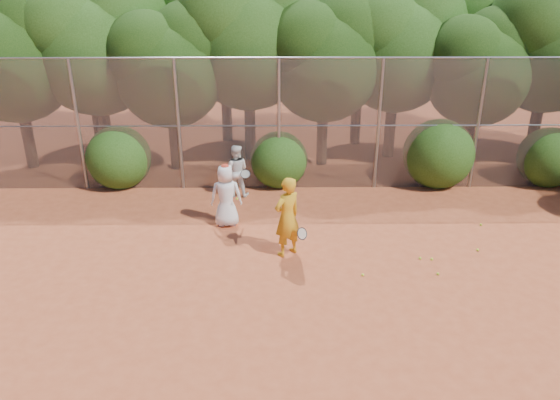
{
  "coord_description": "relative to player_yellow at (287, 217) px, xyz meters",
  "views": [
    {
      "loc": [
        -1.12,
        -9.86,
        6.52
      ],
      "look_at": [
        -1.0,
        2.5,
        1.1
      ],
      "focal_mm": 35.0,
      "sensor_mm": 36.0,
      "label": 1
    }
  ],
  "objects": [
    {
      "name": "tree_11",
      "position": [
        2.9,
        8.89,
        3.17
      ],
      "size": [
        4.64,
        4.03,
        6.35
      ],
      "color": "black",
      "rests_on": "ground"
    },
    {
      "name": "player_white",
      "position": [
        -1.46,
        3.65,
        -0.2
      ],
      "size": [
        0.86,
        0.75,
        1.59
      ],
      "rotation": [
        0.0,
        0.0,
        3.07
      ],
      "color": "white",
      "rests_on": "ground"
    },
    {
      "name": "ball_0",
      "position": [
        4.68,
        0.09,
        -0.96
      ],
      "size": [
        0.07,
        0.07,
        0.07
      ],
      "primitive_type": "sphere",
      "color": "#C1DC28",
      "rests_on": "ground"
    },
    {
      "name": "ball_3",
      "position": [
        3.44,
        -0.35,
        -0.96
      ],
      "size": [
        0.07,
        0.07,
        0.07
      ],
      "primitive_type": "sphere",
      "color": "#C1DC28",
      "rests_on": "ground"
    },
    {
      "name": "fence_back",
      "position": [
        0.72,
        4.25,
        1.06
      ],
      "size": [
        20.05,
        0.09,
        4.03
      ],
      "color": "gray",
      "rests_on": "ground"
    },
    {
      "name": "tree_12",
      "position": [
        7.4,
        9.5,
        3.52
      ],
      "size": [
        5.02,
        4.37,
        6.88
      ],
      "color": "black",
      "rests_on": "ground"
    },
    {
      "name": "tree_10",
      "position": [
        -2.1,
        9.3,
        3.64
      ],
      "size": [
        5.15,
        4.48,
        7.06
      ],
      "color": "black",
      "rests_on": "ground"
    },
    {
      "name": "ball_1",
      "position": [
        3.17,
        -0.31,
        -0.96
      ],
      "size": [
        0.07,
        0.07,
        0.07
      ],
      "primitive_type": "sphere",
      "color": "#C1DC28",
      "rests_on": "ground"
    },
    {
      "name": "tree_2",
      "position": [
        -3.61,
        6.09,
        2.59
      ],
      "size": [
        3.99,
        3.47,
        5.47
      ],
      "color": "black",
      "rests_on": "ground"
    },
    {
      "name": "player_teen",
      "position": [
        -1.58,
        1.62,
        -0.13
      ],
      "size": [
        0.87,
        0.59,
        1.74
      ],
      "rotation": [
        0.0,
        0.0,
        3.2
      ],
      "color": "white",
      "rests_on": "ground"
    },
    {
      "name": "bush_2",
      "position": [
        4.84,
        4.55,
        0.11
      ],
      "size": [
        2.2,
        2.2,
        2.2
      ],
      "primitive_type": "sphere",
      "color": "#1E4210",
      "rests_on": "ground"
    },
    {
      "name": "tree_9",
      "position": [
        -7.1,
        9.09,
        3.35
      ],
      "size": [
        4.83,
        4.2,
        6.62
      ],
      "color": "black",
      "rests_on": "ground"
    },
    {
      "name": "tree_4",
      "position": [
        1.39,
        6.49,
        2.77
      ],
      "size": [
        4.19,
        3.64,
        5.73
      ],
      "color": "black",
      "rests_on": "ground"
    },
    {
      "name": "tree_0",
      "position": [
        -8.61,
        6.29,
        2.94
      ],
      "size": [
        4.38,
        3.81,
        6.0
      ],
      "color": "black",
      "rests_on": "ground"
    },
    {
      "name": "tree_5",
      "position": [
        3.9,
        7.29,
        3.06
      ],
      "size": [
        4.51,
        3.92,
        6.17
      ],
      "color": "black",
      "rests_on": "ground"
    },
    {
      "name": "player_yellow",
      "position": [
        0.0,
        0.0,
        0.0
      ],
      "size": [
        0.95,
        0.82,
        1.99
      ],
      "rotation": [
        0.0,
        0.0,
        3.81
      ],
      "color": "orange",
      "rests_on": "ground"
    },
    {
      "name": "tree_1",
      "position": [
        -6.1,
        6.79,
        3.17
      ],
      "size": [
        4.64,
        4.03,
        6.35
      ],
      "color": "black",
      "rests_on": "ground"
    },
    {
      "name": "ground",
      "position": [
        0.84,
        -1.75,
        -0.99
      ],
      "size": [
        80.0,
        80.0,
        0.0
      ],
      "primitive_type": "plane",
      "color": "#A84726",
      "rests_on": "ground"
    },
    {
      "name": "bush_0",
      "position": [
        -5.16,
        4.55,
        0.01
      ],
      "size": [
        2.0,
        2.0,
        2.0
      ],
      "primitive_type": "sphere",
      "color": "#1E4210",
      "rests_on": "ground"
    },
    {
      "name": "bush_1",
      "position": [
        -0.16,
        4.55,
        -0.09
      ],
      "size": [
        1.8,
        1.8,
        1.8
      ],
      "primitive_type": "sphere",
      "color": "#1E4210",
      "rests_on": "ground"
    },
    {
      "name": "ball_4",
      "position": [
        1.69,
        -1.05,
        -0.96
      ],
      "size": [
        0.07,
        0.07,
        0.07
      ],
      "primitive_type": "sphere",
      "color": "#C1DC28",
      "rests_on": "ground"
    },
    {
      "name": "ball_5",
      "position": [
        5.25,
        1.48,
        -0.96
      ],
      "size": [
        0.07,
        0.07,
        0.07
      ],
      "primitive_type": "sphere",
      "color": "#C1DC28",
      "rests_on": "ground"
    },
    {
      "name": "ball_2",
      "position": [
        3.4,
        -1.02,
        -0.96
      ],
      "size": [
        0.07,
        0.07,
        0.07
      ],
      "primitive_type": "sphere",
      "color": "#C1DC28",
      "rests_on": "ground"
    },
    {
      "name": "tree_7",
      "position": [
        8.9,
        6.89,
        3.29
      ],
      "size": [
        4.77,
        4.14,
        6.53
      ],
      "color": "black",
      "rests_on": "ground"
    },
    {
      "name": "bush_3",
      "position": [
        8.34,
        4.55,
        -0.04
      ],
      "size": [
        1.9,
        1.9,
        1.9
      ],
      "primitive_type": "sphere",
      "color": "#1E4210",
      "rests_on": "ground"
    },
    {
      "name": "tree_6",
      "position": [
        6.39,
        6.28,
        2.48
      ],
      "size": [
        3.86,
        3.36,
        5.29
      ],
      "color": "black",
      "rests_on": "ground"
    },
    {
      "name": "tree_3",
      "position": [
        -1.1,
        7.09,
        3.4
      ],
      "size": [
        4.89,
        4.26,
        6.7
      ],
      "color": "black",
      "rests_on": "ground"
    }
  ]
}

